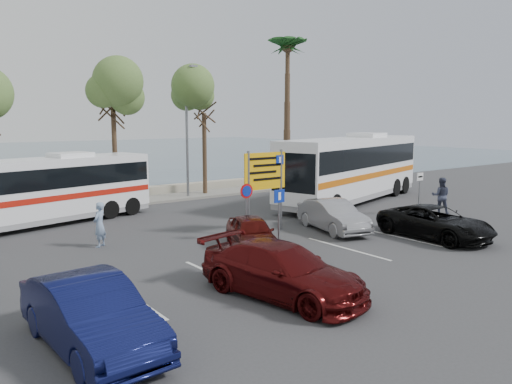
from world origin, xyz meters
TOP-DOWN VIEW (x-y plane):
  - ground at (0.00, 0.00)m, footprint 120.00×120.00m
  - kerb_strip at (0.00, 14.00)m, footprint 44.00×2.40m
  - seawall at (0.00, 16.00)m, footprint 48.00×0.80m
  - tree_mid at (-1.50, 14.00)m, footprint 3.20×3.20m
  - tree_right at (4.50, 14.00)m, footprint 3.20×3.20m
  - palm_tree at (11.50, 14.00)m, footprint 4.80×4.80m
  - street_lamp_right at (3.00, 13.52)m, footprint 0.45×1.15m
  - direction_sign at (1.00, 3.20)m, footprint 2.20×0.12m
  - sign_no_stop at (-0.60, 2.38)m, footprint 0.60×0.08m
  - sign_parking at (-0.20, 0.79)m, footprint 0.50×0.07m
  - sign_taxi at (9.80, 1.49)m, footprint 0.50×0.07m
  - lane_markings at (-1.14, -1.00)m, footprint 12.02×4.20m
  - coach_bus_left at (-6.50, 10.50)m, footprint 10.94×4.65m
  - coach_bus_right at (10.23, 6.50)m, footprint 13.39×6.31m
  - car_blue at (-9.00, -3.50)m, footprint 1.88×4.77m
  - car_maroon at (-3.65, -3.50)m, footprint 3.05×5.41m
  - car_red at (-1.25, 1.14)m, footprint 2.84×4.04m
  - suv_black at (5.90, -2.04)m, footprint 2.44×4.95m
  - car_silver_b at (3.50, 1.50)m, footprint 2.50×4.45m
  - pedestrian_near at (-5.74, 5.00)m, footprint 0.76×0.74m
  - pedestrian_far at (11.00, 1.00)m, footprint 1.14×1.18m

SIDE VIEW (x-z plane):
  - ground at x=0.00m, z-range 0.00..0.00m
  - lane_markings at x=-1.14m, z-range 0.00..0.01m
  - kerb_strip at x=0.00m, z-range 0.00..0.15m
  - seawall at x=0.00m, z-range 0.00..0.60m
  - car_red at x=-1.25m, z-range 0.00..1.28m
  - suv_black at x=5.90m, z-range 0.00..1.35m
  - car_silver_b at x=3.50m, z-range 0.00..1.39m
  - car_maroon at x=-3.65m, z-range 0.00..1.48m
  - car_blue at x=-9.00m, z-range 0.00..1.55m
  - pedestrian_near at x=-5.74m, z-range 0.00..1.76m
  - pedestrian_far at x=11.00m, z-range 0.00..1.92m
  - sign_taxi at x=9.80m, z-range 0.32..2.52m
  - sign_parking at x=-0.20m, z-range 0.34..2.59m
  - coach_bus_left at x=-6.50m, z-range -0.12..3.22m
  - sign_no_stop at x=-0.60m, z-range 0.40..2.75m
  - coach_bus_right at x=10.23m, z-range -0.15..3.94m
  - direction_sign at x=1.00m, z-range 0.63..4.23m
  - street_lamp_right at x=3.00m, z-range 0.59..8.60m
  - tree_right at x=4.50m, z-range 2.47..9.87m
  - tree_mid at x=-1.50m, z-range 2.65..10.65m
  - palm_tree at x=11.50m, z-range 4.27..15.47m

